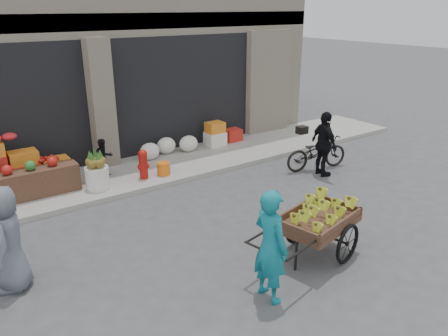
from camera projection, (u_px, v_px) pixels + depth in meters
ground at (216, 251)px, 7.51m from camera, size 80.00×80.00×0.00m
sidewalk at (121, 177)px, 10.62m from camera, size 18.00×2.20×0.12m
building at (57, 28)px, 12.47m from camera, size 14.00×6.45×7.00m
fruit_display at (4, 171)px, 9.28m from camera, size 3.10×1.12×1.24m
pineapple_bin at (97, 178)px, 9.72m from camera, size 0.52×0.52×0.50m
fire_hydrant at (143, 163)px, 10.23m from camera, size 0.22×0.22×0.71m
orange_bucket at (164, 169)px, 10.55m from camera, size 0.32×0.32×0.30m
right_bay_goods at (199, 139)px, 12.37m from camera, size 3.35×0.60×0.70m
seated_person at (104, 158)px, 10.32m from camera, size 0.51×0.43×0.93m
banana_cart at (317, 219)px, 7.12m from camera, size 2.45×1.38×0.97m
vendor_woman at (271, 246)px, 6.05m from camera, size 0.41×0.62×1.69m
vendor_grey at (7, 239)px, 6.30m from camera, size 0.73×0.91×1.62m
bicycle at (317, 152)px, 11.14m from camera, size 1.81×0.97×0.90m
cyclist at (324, 144)px, 10.60m from camera, size 0.60×1.01×1.61m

